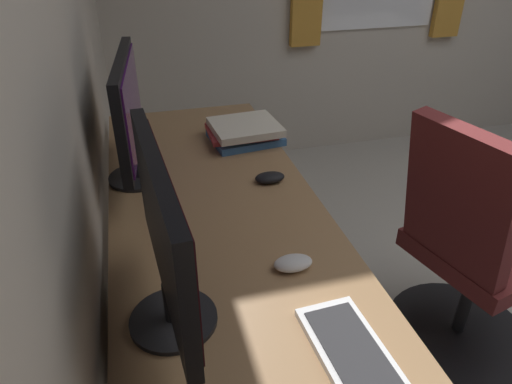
% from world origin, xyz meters
% --- Properties ---
extents(desk, '(2.36, 0.66, 0.73)m').
position_xyz_m(desk, '(0.18, 1.66, 0.67)').
color(desk, '#936D47').
rests_on(desk, ground).
extents(drawer_pedestal, '(0.40, 0.51, 0.69)m').
position_xyz_m(drawer_pedestal, '(0.11, 1.69, 0.35)').
color(drawer_pedestal, '#936D47').
rests_on(drawer_pedestal, ground).
extents(monitor_primary, '(0.54, 0.20, 0.42)m').
position_xyz_m(monitor_primary, '(0.03, 1.84, 0.97)').
color(monitor_primary, black).
rests_on(monitor_primary, desk).
extents(monitor_secondary, '(0.55, 0.20, 0.42)m').
position_xyz_m(monitor_secondary, '(0.73, 1.89, 0.98)').
color(monitor_secondary, black).
rests_on(monitor_secondary, desk).
extents(keyboard_main, '(0.43, 0.16, 0.02)m').
position_xyz_m(keyboard_main, '(-0.23, 1.49, 0.74)').
color(keyboard_main, silver).
rests_on(keyboard_main, desk).
extents(mouse_main, '(0.06, 0.10, 0.03)m').
position_xyz_m(mouse_main, '(0.13, 1.52, 0.75)').
color(mouse_main, silver).
rests_on(mouse_main, desk).
extents(mouse_spare, '(0.06, 0.10, 0.03)m').
position_xyz_m(mouse_spare, '(0.59, 1.45, 0.75)').
color(mouse_spare, black).
rests_on(mouse_spare, desk).
extents(book_stack_near, '(0.26, 0.30, 0.08)m').
position_xyz_m(book_stack_near, '(0.94, 1.46, 0.77)').
color(book_stack_near, '#38669E').
rests_on(book_stack_near, desk).
extents(office_chair, '(0.56, 0.59, 0.97)m').
position_xyz_m(office_chair, '(0.33, 0.78, 0.46)').
color(office_chair, maroon).
rests_on(office_chair, ground).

